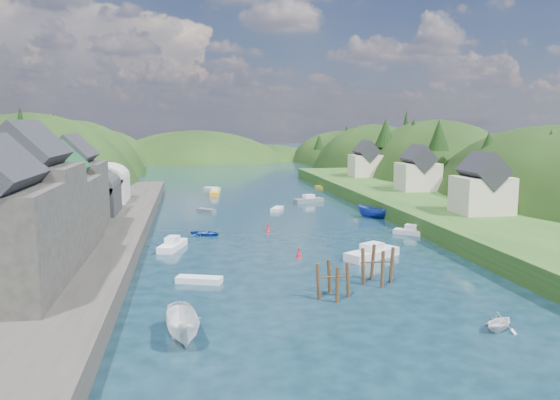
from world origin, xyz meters
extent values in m
plane|color=black|center=(0.00, 50.00, 0.00)|extent=(600.00, 600.00, 0.00)
ellipsoid|color=black|center=(-45.00, 75.00, -9.10)|extent=(44.00, 75.56, 52.00)
ellipsoid|color=black|center=(-45.00, 118.00, -8.43)|extent=(44.00, 75.56, 48.19)
ellipsoid|color=black|center=(-45.00, 160.00, -6.82)|extent=(44.00, 75.56, 39.00)
ellipsoid|color=black|center=(45.00, 32.00, -7.78)|extent=(36.00, 75.56, 44.49)
ellipsoid|color=black|center=(45.00, 75.00, -8.40)|extent=(36.00, 75.56, 48.00)
ellipsoid|color=black|center=(45.00, 118.00, -7.78)|extent=(36.00, 75.56, 44.49)
ellipsoid|color=black|center=(45.00, 160.00, -6.30)|extent=(36.00, 75.56, 36.00)
ellipsoid|color=black|center=(-10.00, 170.00, -10.00)|extent=(80.00, 60.00, 44.00)
ellipsoid|color=black|center=(18.00, 180.00, -12.00)|extent=(70.00, 56.00, 36.00)
cone|color=black|center=(-37.30, 41.76, 12.93)|extent=(3.35, 3.35, 8.85)
cone|color=black|center=(-40.00, 48.18, 12.16)|extent=(4.18, 4.18, 5.82)
cone|color=black|center=(-39.42, 65.40, 12.55)|extent=(4.73, 4.73, 5.57)
cone|color=black|center=(-39.69, 72.86, 13.12)|extent=(4.34, 4.34, 7.03)
cone|color=black|center=(-37.20, 80.68, 8.35)|extent=(5.28, 5.28, 5.03)
cone|color=black|center=(-44.22, 94.76, 12.38)|extent=(4.77, 4.77, 6.69)
cone|color=black|center=(-36.41, 100.30, 8.61)|extent=(4.07, 4.07, 5.24)
cone|color=black|center=(-41.68, 118.20, 9.85)|extent=(4.56, 4.56, 8.29)
cone|color=black|center=(-42.77, 122.70, 8.18)|extent=(4.75, 4.75, 5.68)
cone|color=black|center=(-38.89, 135.54, 8.77)|extent=(4.27, 4.27, 6.83)
cone|color=black|center=(39.96, 26.33, 10.74)|extent=(5.03, 5.03, 5.86)
cone|color=black|center=(36.92, 37.95, 9.99)|extent=(5.29, 5.29, 6.72)
cone|color=black|center=(34.27, 51.04, 12.46)|extent=(4.07, 4.07, 5.94)
cone|color=black|center=(39.84, 61.77, 7.98)|extent=(3.40, 3.40, 5.43)
cone|color=black|center=(39.23, 74.66, 11.52)|extent=(4.94, 4.94, 8.97)
cone|color=black|center=(33.45, 77.39, 12.38)|extent=(5.25, 5.25, 6.67)
cone|color=black|center=(43.47, 89.50, 13.22)|extent=(3.36, 3.36, 9.52)
cone|color=black|center=(43.60, 103.61, 10.71)|extent=(4.57, 4.57, 7.11)
cone|color=black|center=(42.01, 119.49, 9.07)|extent=(3.59, 3.59, 6.26)
cone|color=black|center=(39.53, 130.02, 11.38)|extent=(4.14, 4.14, 5.59)
cone|color=black|center=(31.78, 137.55, 8.29)|extent=(3.83, 3.83, 5.28)
cube|color=#2D2B28|center=(-24.00, 20.00, 1.00)|extent=(12.00, 110.00, 2.00)
cube|color=#234719|center=(-31.00, 20.00, 1.25)|extent=(12.00, 110.00, 2.50)
cube|color=#2D2B28|center=(-26.00, 3.00, 6.50)|extent=(8.00, 9.00, 9.00)
cube|color=black|center=(-26.00, 3.00, 11.96)|extent=(5.88, 9.36, 5.88)
cube|color=#2D2B28|center=(-26.00, 12.00, 5.50)|extent=(8.00, 9.00, 7.00)
cube|color=#1E592D|center=(-26.00, 12.00, 9.96)|extent=(5.88, 9.36, 5.88)
cube|color=#2D2B28|center=(-26.00, 21.00, 6.00)|extent=(7.00, 8.00, 8.00)
cube|color=black|center=(-26.00, 21.00, 10.84)|extent=(5.15, 8.32, 5.15)
cube|color=#2D2D30|center=(-26.00, 33.00, 4.00)|extent=(7.00, 9.00, 4.00)
cylinder|color=#2D2D30|center=(-26.00, 33.00, 6.00)|extent=(7.00, 9.00, 7.00)
cube|color=#B2B2A8|center=(-26.00, 45.00, 4.00)|extent=(7.00, 9.00, 4.00)
cylinder|color=#B2B2A8|center=(-26.00, 45.00, 6.00)|extent=(7.00, 9.00, 7.00)
cube|color=#234719|center=(25.00, 40.00, 1.20)|extent=(16.00, 120.00, 2.40)
cube|color=beige|center=(27.00, 22.00, 4.90)|extent=(7.00, 6.00, 5.00)
cube|color=black|center=(27.00, 22.00, 8.24)|extent=(5.15, 6.24, 5.15)
cube|color=beige|center=(29.00, 48.00, 4.90)|extent=(7.00, 6.00, 5.00)
cube|color=black|center=(29.00, 48.00, 8.24)|extent=(5.15, 6.24, 5.15)
cube|color=beige|center=(28.00, 75.00, 4.90)|extent=(7.00, 6.00, 5.00)
cube|color=black|center=(28.00, 75.00, 8.24)|extent=(5.15, 6.24, 5.15)
cylinder|color=#382314|center=(0.67, -3.15, 1.18)|extent=(0.32, 0.32, 3.57)
cylinder|color=#382314|center=(-0.61, -1.87, 1.18)|extent=(0.32, 0.32, 3.57)
cylinder|color=#382314|center=(-1.89, -3.15, 1.18)|extent=(0.32, 0.32, 3.57)
cylinder|color=#382314|center=(-0.61, -4.43, 1.18)|extent=(0.32, 0.32, 3.57)
cylinder|color=#382314|center=(-0.61, -3.15, 1.78)|extent=(3.06, 0.16, 0.16)
cylinder|color=#382314|center=(5.84, 0.29, 1.36)|extent=(0.32, 0.32, 3.93)
cylinder|color=#382314|center=(4.48, 1.65, 1.36)|extent=(0.32, 0.32, 3.93)
cylinder|color=#382314|center=(3.12, 0.29, 1.36)|extent=(0.32, 0.32, 3.93)
cylinder|color=#382314|center=(4.48, -1.07, 1.36)|extent=(0.32, 0.32, 3.93)
cylinder|color=#382314|center=(4.48, 0.29, 2.00)|extent=(3.27, 0.16, 0.16)
cone|color=#AD0D1C|center=(-0.71, 11.00, 0.45)|extent=(0.70, 0.70, 0.90)
sphere|color=#AD0D1C|center=(-0.71, 11.00, 0.95)|extent=(0.30, 0.30, 0.30)
cone|color=#AD0D1C|center=(-2.06, 25.73, 0.45)|extent=(0.70, 0.70, 0.90)
sphere|color=#AD0D1C|center=(-2.06, 25.73, 0.95)|extent=(0.30, 0.30, 0.30)
cube|color=orange|center=(-7.35, 66.31, 0.37)|extent=(2.42, 5.98, 0.82)
cube|color=silver|center=(-7.35, 66.31, 1.17)|extent=(1.52, 2.15, 0.70)
imported|color=silver|center=(9.13, -12.23, 0.62)|extent=(3.81, 3.67, 1.54)
imported|color=#1B3798|center=(15.65, 33.79, 0.92)|extent=(5.39, 5.38, 2.14)
cube|color=white|center=(-14.54, 17.41, 0.35)|extent=(3.48, 5.92, 0.79)
cube|color=silver|center=(-14.54, 17.41, 1.14)|extent=(1.84, 2.27, 0.70)
cube|color=silver|center=(2.02, 43.28, 0.27)|extent=(2.92, 4.44, 0.59)
cube|color=#52595E|center=(-9.77, 44.33, 0.23)|extent=(3.31, 3.52, 0.51)
cube|color=silver|center=(-7.58, 74.73, 0.26)|extent=(3.76, 3.96, 0.57)
imported|color=#1B3F96|center=(-10.45, 24.79, 0.27)|extent=(5.03, 4.71, 0.85)
imported|color=silver|center=(-13.00, -10.36, 0.97)|extent=(2.82, 6.00, 2.24)
cube|color=silver|center=(7.11, 9.42, 0.43)|extent=(7.00, 5.53, 0.96)
cube|color=silver|center=(7.11, 9.42, 1.31)|extent=(2.87, 2.60, 0.70)
cube|color=gold|center=(17.00, 73.37, 0.24)|extent=(2.14, 3.99, 0.53)
cube|color=silver|center=(-11.71, 3.08, 0.27)|extent=(4.45, 2.69, 0.59)
cube|color=silver|center=(16.43, 20.68, 0.29)|extent=(4.52, 4.17, 0.65)
cube|color=silver|center=(16.43, 20.68, 1.00)|extent=(1.93, 1.87, 0.70)
cube|color=slate|center=(9.40, 51.99, 0.36)|extent=(5.98, 3.50, 0.79)
cube|color=silver|center=(9.40, 51.99, 1.14)|extent=(2.29, 1.85, 0.70)
camera|label=1|loc=(-12.33, -46.32, 14.59)|focal=35.00mm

